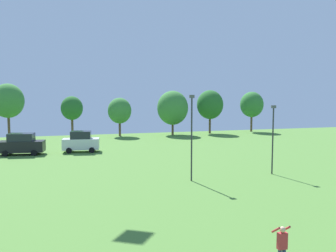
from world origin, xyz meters
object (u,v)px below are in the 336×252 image
object	(u,v)px
treeline_tree_6	(252,105)
person_standing_mid_field	(282,245)
parked_car_leftmost	(21,144)
parked_car_second_from_left	(81,142)
treeline_tree_1	(8,101)
treeline_tree_2	(72,108)
treeline_tree_4	(173,108)
light_post_0	(192,133)
light_post_2	(273,135)
treeline_tree_5	(210,105)
treeline_tree_3	(120,111)

from	to	relation	value
treeline_tree_6	person_standing_mid_field	bearing A→B (deg)	-117.96
parked_car_leftmost	treeline_tree_6	xyz separation A→B (m)	(36.25, 14.60, 3.62)
parked_car_second_from_left	treeline_tree_6	bearing A→B (deg)	33.49
treeline_tree_1	treeline_tree_2	bearing A→B (deg)	8.87
person_standing_mid_field	treeline_tree_4	bearing A→B (deg)	75.13
light_post_0	light_post_2	bearing A→B (deg)	2.59
treeline_tree_5	treeline_tree_6	bearing A→B (deg)	4.02
parked_car_leftmost	treeline_tree_5	bearing A→B (deg)	34.14
parked_car_second_from_left	treeline_tree_1	world-z (taller)	treeline_tree_1
treeline_tree_2	treeline_tree_3	size ratio (longest dim) A/B	1.04
parked_car_second_from_left	light_post_0	world-z (taller)	light_post_0
light_post_0	treeline_tree_3	world-z (taller)	light_post_0
treeline_tree_1	treeline_tree_4	distance (m)	24.81
light_post_2	treeline_tree_5	world-z (taller)	treeline_tree_5
person_standing_mid_field	treeline_tree_1	xyz separation A→B (m)	(-15.73, 44.95, 4.65)
light_post_2	treeline_tree_3	xyz separation A→B (m)	(-8.23, 30.19, 0.76)
person_standing_mid_field	parked_car_second_from_left	distance (m)	31.04
treeline_tree_4	treeline_tree_5	distance (m)	6.65
treeline_tree_1	parked_car_second_from_left	bearing A→B (deg)	-56.39
treeline_tree_1	person_standing_mid_field	bearing A→B (deg)	-70.71
person_standing_mid_field	parked_car_leftmost	distance (m)	32.72
light_post_0	treeline_tree_3	size ratio (longest dim) A/B	1.09
treeline_tree_3	treeline_tree_4	xyz separation A→B (m)	(8.58, -0.47, 0.38)
light_post_0	treeline_tree_3	xyz separation A→B (m)	(-1.00, 30.51, 0.32)
light_post_0	treeline_tree_6	world-z (taller)	treeline_tree_6
parked_car_second_from_left	treeline_tree_6	xyz separation A→B (m)	(29.90, 14.43, 3.60)
parked_car_leftmost	treeline_tree_4	size ratio (longest dim) A/B	0.69
treeline_tree_5	treeline_tree_6	xyz separation A→B (m)	(8.16, 0.57, -0.06)
treeline_tree_2	treeline_tree_6	size ratio (longest dim) A/B	0.90
light_post_0	treeline_tree_4	distance (m)	30.99
person_standing_mid_field	treeline_tree_3	world-z (taller)	treeline_tree_3
person_standing_mid_field	treeline_tree_4	world-z (taller)	treeline_tree_4
parked_car_leftmost	treeline_tree_5	xyz separation A→B (m)	(28.09, 14.03, 3.67)
treeline_tree_2	treeline_tree_5	bearing A→B (deg)	-5.25
parked_car_leftmost	treeline_tree_3	world-z (taller)	treeline_tree_3
light_post_2	treeline_tree_6	xyz separation A→B (m)	(15.13, 30.49, 1.53)
person_standing_mid_field	treeline_tree_1	size ratio (longest dim) A/B	0.22
parked_car_leftmost	treeline_tree_6	size ratio (longest dim) A/B	0.71
treeline_tree_3	treeline_tree_4	distance (m)	8.60
treeline_tree_2	treeline_tree_3	world-z (taller)	treeline_tree_2
treeline_tree_6	treeline_tree_4	bearing A→B (deg)	-177.00
light_post_2	treeline_tree_3	distance (m)	31.30
person_standing_mid_field	treeline_tree_4	distance (m)	45.13
parked_car_second_from_left	treeline_tree_6	distance (m)	33.40
treeline_tree_6	treeline_tree_1	bearing A→B (deg)	179.87
parked_car_leftmost	treeline_tree_5	size ratio (longest dim) A/B	0.68
treeline_tree_1	treeline_tree_5	size ratio (longest dim) A/B	1.12
treeline_tree_2	treeline_tree_4	xyz separation A→B (m)	(15.79, -2.26, -0.02)
person_standing_mid_field	treeline_tree_3	bearing A→B (deg)	86.12
treeline_tree_5	light_post_0	bearing A→B (deg)	-115.15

